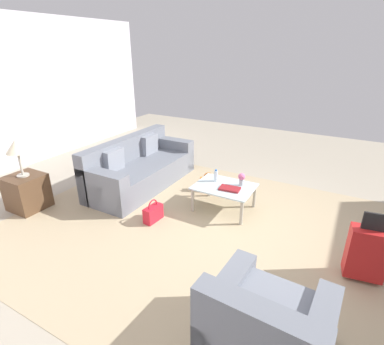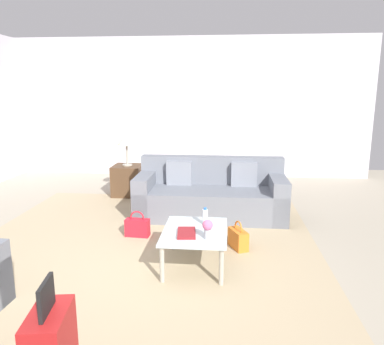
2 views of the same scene
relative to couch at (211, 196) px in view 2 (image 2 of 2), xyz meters
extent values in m
plane|color=#A89E89|center=(-2.20, 0.60, -0.31)|extent=(12.00, 12.00, 0.00)
cube|color=silver|center=(2.86, 0.60, 1.24)|extent=(0.12, 8.00, 3.10)
cube|color=tan|center=(-1.60, 0.80, -0.30)|extent=(5.20, 4.40, 0.01)
cube|color=slate|center=(-0.10, 0.00, -0.08)|extent=(0.93, 2.28, 0.45)
cube|color=slate|center=(0.26, 0.00, 0.14)|extent=(0.22, 2.28, 0.89)
cube|color=slate|center=(-0.10, -1.02, 0.02)|extent=(0.93, 0.24, 0.66)
cube|color=slate|center=(-0.10, 1.02, 0.02)|extent=(0.93, 0.24, 0.66)
cube|color=gray|center=(0.10, -0.51, 0.32)|extent=(0.14, 0.40, 0.41)
cube|color=gray|center=(0.10, 0.51, 0.32)|extent=(0.14, 0.40, 0.40)
cube|color=silver|center=(-1.80, 0.10, 0.10)|extent=(0.92, 0.70, 0.02)
cylinder|color=#ADA899|center=(-2.20, 0.40, -0.11)|extent=(0.05, 0.05, 0.39)
cylinder|color=#ADA899|center=(-1.39, 0.40, -0.11)|extent=(0.05, 0.05, 0.39)
cylinder|color=#ADA899|center=(-2.20, -0.20, -0.11)|extent=(0.05, 0.05, 0.39)
cylinder|color=#ADA899|center=(-1.39, -0.20, -0.11)|extent=(0.05, 0.05, 0.39)
cylinder|color=silver|center=(-1.60, 0.00, 0.20)|extent=(0.06, 0.06, 0.18)
cylinder|color=#2D6BBC|center=(-1.60, 0.00, 0.30)|extent=(0.04, 0.04, 0.02)
cube|color=maroon|center=(-1.92, 0.18, 0.12)|extent=(0.33, 0.22, 0.03)
cylinder|color=#B2B7BC|center=(-2.02, -0.05, 0.16)|extent=(0.07, 0.07, 0.10)
sphere|color=#DB6693|center=(-2.02, -0.05, 0.26)|extent=(0.11, 0.11, 0.11)
cube|color=#513823|center=(1.00, 1.60, -0.02)|extent=(0.53, 0.53, 0.57)
cylinder|color=#ADA899|center=(1.00, 1.60, 0.27)|extent=(0.18, 0.18, 0.02)
cylinder|color=#ADA899|center=(1.00, 1.60, 0.47)|extent=(0.04, 0.04, 0.37)
cone|color=beige|center=(1.00, 1.60, 0.75)|extent=(0.33, 0.33, 0.20)
cube|color=black|center=(-3.80, 0.80, 0.44)|extent=(0.24, 0.06, 0.20)
cube|color=red|center=(-1.01, 0.94, -0.19)|extent=(0.17, 0.33, 0.24)
torus|color=red|center=(-1.01, 0.94, -0.05)|extent=(0.04, 0.20, 0.20)
cube|color=orange|center=(-1.28, -0.40, -0.19)|extent=(0.35, 0.26, 0.24)
torus|color=orange|center=(-1.28, -0.40, -0.05)|extent=(0.19, 0.10, 0.20)
camera|label=1|loc=(-3.42, 4.09, 2.14)|focal=28.00mm
camera|label=2|loc=(-5.68, -0.23, 1.61)|focal=35.00mm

